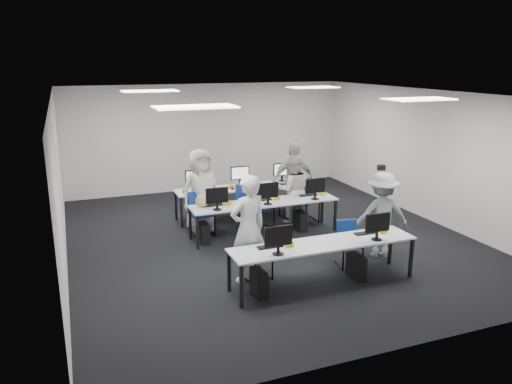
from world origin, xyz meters
name	(u,v)px	position (x,y,z in m)	size (l,w,h in m)	color
room	(268,168)	(0.00, 0.00, 1.50)	(9.00, 9.02, 3.00)	black
ceiling_panels	(269,95)	(0.00, 0.00, 2.98)	(5.20, 4.60, 0.02)	white
desk_front	(324,246)	(0.00, -2.40, 0.68)	(3.20, 0.70, 0.73)	#B6B8BA
desk_mid	(265,204)	(0.00, 0.20, 0.68)	(3.20, 0.70, 0.73)	#B6B8BA
desk_back	(243,189)	(0.00, 1.60, 0.68)	(3.20, 0.70, 0.73)	#B6B8BA
equipment_front	(313,266)	(-0.19, -2.42, 0.36)	(2.51, 0.41, 1.19)	#0B1E96
equipment_mid	(257,220)	(-0.19, 0.18, 0.36)	(2.91, 0.41, 1.19)	white
equipment_back	(250,201)	(0.19, 1.62, 0.36)	(2.91, 0.41, 1.19)	white
chair_0	(256,264)	(-0.96, -1.81, 0.26)	(0.51, 0.53, 0.82)	navy
chair_1	(349,252)	(0.82, -1.88, 0.26)	(0.48, 0.51, 0.83)	navy
chair_2	(202,222)	(-1.26, 0.68, 0.29)	(0.51, 0.54, 0.92)	navy
chair_3	(259,215)	(0.06, 0.66, 0.30)	(0.63, 0.65, 0.97)	navy
chair_4	(306,208)	(1.27, 0.76, 0.31)	(0.50, 0.54, 0.98)	navy
chair_5	(199,217)	(-1.20, 1.13, 0.26)	(0.50, 0.53, 0.83)	navy
chair_6	(245,211)	(-0.13, 1.07, 0.31)	(0.60, 0.63, 0.97)	navy
chair_7	(292,206)	(1.07, 1.12, 0.28)	(0.52, 0.55, 0.89)	navy
handbag	(203,200)	(-1.31, 0.32, 0.87)	(0.34, 0.21, 0.28)	olive
student_0	(248,229)	(-1.12, -1.83, 0.93)	(0.68, 0.44, 1.86)	#B8B6AD
student_1	(294,190)	(0.92, 0.71, 0.79)	(0.77, 0.60, 1.58)	#B8B6AD
student_2	(201,191)	(-1.18, 0.95, 0.91)	(0.89, 0.58, 1.82)	#B8B6AD
student_3	(293,180)	(1.10, 1.12, 0.90)	(1.06, 0.44, 1.80)	#B8B6AD
photographer	(381,215)	(1.60, -1.70, 0.82)	(1.06, 0.61, 1.64)	slate
dslr_camera	(381,168)	(1.65, -1.53, 1.70)	(0.14, 0.18, 0.10)	black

